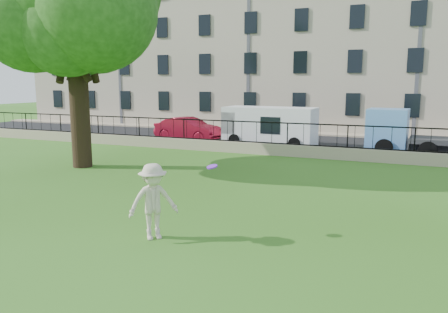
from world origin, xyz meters
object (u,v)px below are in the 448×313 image
at_px(man, 153,202).
at_px(red_sedan, 188,129).
at_px(blue_truck, 425,133).
at_px(tree, 72,2).
at_px(frisbee, 212,167).
at_px(white_van, 270,126).

distance_m(man, red_sedan, 18.14).
bearing_deg(blue_truck, tree, -144.22).
bearing_deg(red_sedan, tree, -174.74).
bearing_deg(frisbee, white_van, 102.00).
bearing_deg(blue_truck, white_van, 178.84).
bearing_deg(frisbee, man, -141.17).
distance_m(frisbee, blue_truck, 15.71).
distance_m(frisbee, white_van, 15.88).
bearing_deg(red_sedan, white_van, -82.57).
bearing_deg(white_van, blue_truck, -2.73).
relative_size(man, frisbee, 6.89).
height_order(red_sedan, blue_truck, blue_truck).
relative_size(white_van, blue_truck, 0.96).
bearing_deg(man, blue_truck, 22.54).
distance_m(frisbee, red_sedan, 17.87).
distance_m(red_sedan, white_van, 5.51).
distance_m(tree, blue_truck, 18.00).
bearing_deg(tree, red_sedan, 87.83).
height_order(tree, frisbee, tree).
xyz_separation_m(tree, blue_truck, (14.37, 9.04, -5.97)).
relative_size(tree, red_sedan, 2.34).
distance_m(tree, red_sedan, 11.67).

